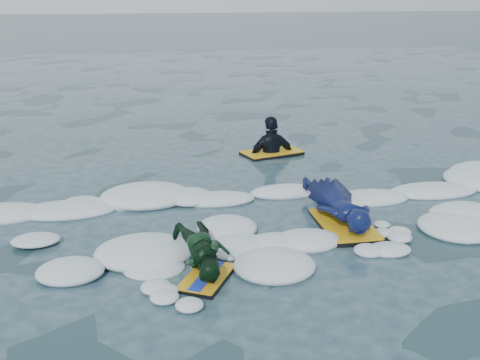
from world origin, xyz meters
name	(u,v)px	position (x,y,z in m)	size (l,w,h in m)	color
ground	(154,258)	(0.00, 0.00, 0.00)	(120.00, 120.00, 0.00)	#172E37
foam_band	(150,222)	(0.00, 1.03, 0.00)	(12.00, 3.10, 0.30)	silver
prone_woman_unit	(339,206)	(2.31, 0.62, 0.22)	(0.63, 1.68, 0.44)	black
prone_child_unit	(204,254)	(0.50, -0.45, 0.21)	(0.69, 1.16, 0.42)	black
waiting_rider_unit	(272,159)	(2.20, 3.78, -0.07)	(1.15, 0.84, 1.54)	black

